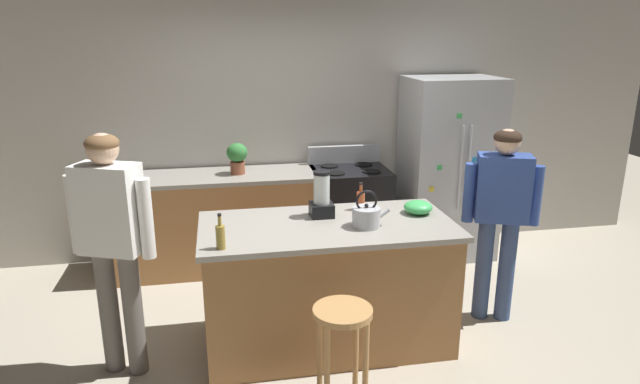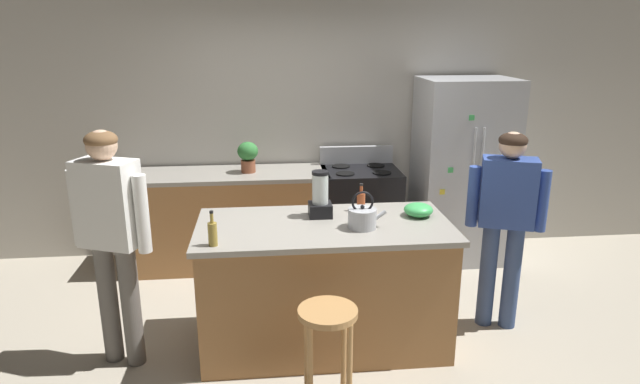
% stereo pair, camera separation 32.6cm
% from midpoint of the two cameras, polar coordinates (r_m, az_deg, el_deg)
% --- Properties ---
extents(ground_plane, '(14.00, 14.00, 0.00)m').
position_cam_midpoint_polar(ground_plane, '(4.34, 2.65, -15.34)').
color(ground_plane, '#B2A893').
extents(back_wall, '(8.00, 0.10, 2.70)m').
position_cam_midpoint_polar(back_wall, '(5.69, -0.05, 7.06)').
color(back_wall, '#BCB7AD').
rests_on(back_wall, ground_plane).
extents(kitchen_island, '(1.83, 0.90, 0.96)m').
position_cam_midpoint_polar(kitchen_island, '(4.10, 2.74, -9.64)').
color(kitchen_island, '#9E6B3D').
rests_on(kitchen_island, ground_plane).
extents(back_counter_run, '(2.00, 0.64, 0.96)m').
position_cam_midpoint_polar(back_counter_run, '(5.50, -7.95, -2.84)').
color(back_counter_run, '#9E6B3D').
rests_on(back_counter_run, ground_plane).
extents(refrigerator, '(0.90, 0.73, 1.85)m').
position_cam_midpoint_polar(refrigerator, '(5.73, 16.24, 2.09)').
color(refrigerator, '#B7BABF').
rests_on(refrigerator, ground_plane).
extents(stove_range, '(0.76, 0.65, 1.14)m').
position_cam_midpoint_polar(stove_range, '(5.58, 5.86, -2.36)').
color(stove_range, black).
rests_on(stove_range, ground_plane).
extents(person_by_island_left, '(0.58, 0.35, 1.68)m').
position_cam_midpoint_polar(person_by_island_left, '(3.86, -18.78, -3.56)').
color(person_by_island_left, '#66605B').
rests_on(person_by_island_left, ground_plane).
extents(person_by_sink_right, '(0.59, 0.34, 1.58)m').
position_cam_midpoint_polar(person_by_sink_right, '(4.44, 20.87, -2.02)').
color(person_by_sink_right, '#384C7A').
rests_on(person_by_sink_right, ground_plane).
extents(bar_stool, '(0.36, 0.36, 0.71)m').
position_cam_midpoint_polar(bar_stool, '(3.38, 3.66, -14.59)').
color(bar_stool, '#B7844C').
rests_on(bar_stool, ground_plane).
extents(potted_plant, '(0.20, 0.20, 0.30)m').
position_cam_midpoint_polar(potted_plant, '(5.32, -5.81, 3.87)').
color(potted_plant, brown).
rests_on(potted_plant, back_counter_run).
extents(blender_appliance, '(0.17, 0.17, 0.35)m').
position_cam_midpoint_polar(blender_appliance, '(4.03, 2.34, -0.60)').
color(blender_appliance, black).
rests_on(blender_appliance, kitchen_island).
extents(bottle_cooking_sauce, '(0.06, 0.06, 0.22)m').
position_cam_midpoint_polar(bottle_cooking_sauce, '(4.20, 6.53, -0.96)').
color(bottle_cooking_sauce, '#B24C26').
rests_on(bottle_cooking_sauce, kitchen_island).
extents(bottle_vinegar, '(0.06, 0.06, 0.24)m').
position_cam_midpoint_polar(bottle_vinegar, '(3.54, -8.58, -4.30)').
color(bottle_vinegar, olive).
rests_on(bottle_vinegar, kitchen_island).
extents(mixing_bowl, '(0.22, 0.22, 0.10)m').
position_cam_midpoint_polar(mixing_bowl, '(4.16, 12.47, -1.85)').
color(mixing_bowl, '#3FB259').
rests_on(mixing_bowl, kitchen_island).
extents(tea_kettle, '(0.28, 0.20, 0.27)m').
position_cam_midpoint_polar(tea_kettle, '(3.84, 6.90, -2.67)').
color(tea_kettle, '#B7BABF').
rests_on(tea_kettle, kitchen_island).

